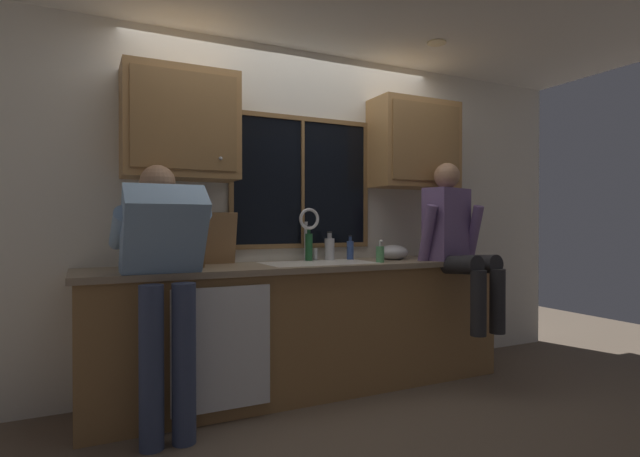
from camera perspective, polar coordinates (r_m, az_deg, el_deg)
back_wall at (r=3.84m, az=-3.59°, el=1.63°), size 5.42×0.12×2.55m
ceiling_downlight_right at (r=3.97m, az=13.43°, el=20.29°), size 0.14×0.14×0.01m
window_glass at (r=3.82m, az=-2.10°, el=5.39°), size 1.10×0.02×0.95m
window_frame_top at (r=3.88m, az=-2.04°, el=12.66°), size 1.17×0.02×0.04m
window_frame_bottom at (r=3.80m, az=-2.03°, el=-2.02°), size 1.17×0.02×0.04m
window_frame_left at (r=3.62m, az=-10.32°, el=5.64°), size 0.04×0.02×0.95m
window_frame_right at (r=4.07m, az=5.31°, el=5.09°), size 0.03×0.02×0.95m
window_mullion_center at (r=3.81m, az=-2.03°, el=5.40°), size 0.02×0.02×0.95m
lower_cabinet_run at (r=3.60m, az=-1.41°, el=-11.69°), size 3.02×0.58×0.88m
countertop at (r=3.51m, az=-1.28°, el=-4.40°), size 3.08×0.62×0.04m
dishwasher_front at (r=3.07m, az=-11.33°, el=-13.54°), size 0.60×0.02×0.74m
upper_cabinet_left at (r=3.43m, az=-15.91°, el=11.55°), size 0.74×0.36×0.72m
upper_cabinet_right at (r=4.20m, az=10.93°, el=9.55°), size 0.74×0.36×0.72m
sink at (r=3.56m, az=-0.18°, el=-5.59°), size 0.80×0.46×0.21m
faucet at (r=3.71m, az=-1.29°, el=0.09°), size 0.18×0.09×0.40m
person_standing at (r=2.91m, az=-17.76°, el=-4.27°), size 0.53×0.69×1.56m
person_sitting_on_counter at (r=3.90m, az=15.49°, el=-0.93°), size 0.54×0.65×1.26m
knife_block at (r=3.27m, az=-14.42°, el=-2.54°), size 0.12×0.18×0.32m
cutting_board at (r=3.51m, az=-11.79°, el=-1.14°), size 0.26×0.10×0.37m
mixing_bowl at (r=3.92m, az=8.51°, el=-2.80°), size 0.24×0.24×0.12m
soap_dispenser at (r=3.62m, az=7.02°, el=-2.94°), size 0.06×0.07×0.17m
bottle_green_glass at (r=3.80m, az=1.12°, el=-2.33°), size 0.08×0.08×0.22m
bottle_tall_clear at (r=3.74m, az=-1.31°, el=-2.07°), size 0.06×0.06×0.27m
bottle_amber_small at (r=3.86m, az=3.54°, el=-2.47°), size 0.05×0.05×0.19m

